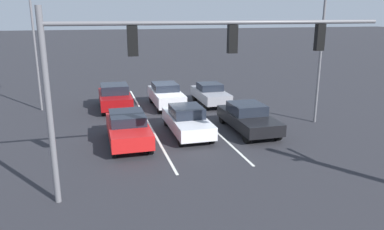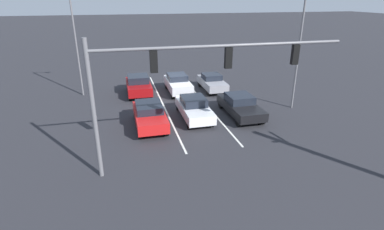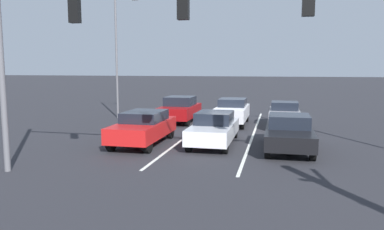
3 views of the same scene
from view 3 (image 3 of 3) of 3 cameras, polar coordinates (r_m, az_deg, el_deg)
ground_plane at (r=22.52m, az=5.71°, el=-1.52°), size 240.00×240.00×0.00m
lane_stripe_left_divider at (r=20.09m, az=9.44°, el=-2.64°), size 0.12×16.64×0.01m
lane_stripe_center_divider at (r=20.53m, az=0.42°, el=-2.33°), size 0.12×16.64×0.01m
car_black_leftlane_front at (r=16.21m, az=14.56°, el=-2.52°), size 1.90×4.65×1.45m
car_red_rightlane_front at (r=16.90m, az=-7.42°, el=-1.79°), size 1.85×4.44×1.47m
car_white_midlane_front at (r=16.77m, az=3.39°, el=-2.01°), size 1.75×4.57×1.45m
car_silver_midlane_second at (r=22.57m, az=6.13°, el=0.58°), size 1.77×4.30×1.56m
car_gray_leftlane_second at (r=22.31m, az=13.89°, el=0.16°), size 1.71×4.06×1.45m
car_maroon_rightlane_second at (r=23.49m, az=-1.86°, el=0.91°), size 1.93×4.19×1.61m
traffic_signal_gantry at (r=11.55m, az=-11.69°, el=13.45°), size 11.80×0.37×6.31m
street_lamp_right_shoulder at (r=25.72m, az=-11.12°, el=9.79°), size 1.67×0.24×8.08m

